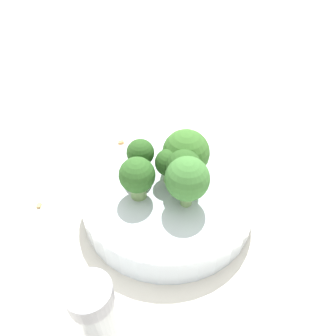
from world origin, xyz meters
name	(u,v)px	position (x,y,z in m)	size (l,w,h in m)	color
ground_plane	(168,209)	(0.00, 0.00, 0.00)	(3.00, 3.00, 0.00)	silver
bowl	(168,198)	(0.00, 0.00, 0.02)	(0.21, 0.21, 0.04)	silver
broccoli_floret_0	(141,154)	(0.01, -0.04, 0.07)	(0.03, 0.03, 0.05)	#7A9E5B
broccoli_floret_1	(186,153)	(-0.04, -0.01, 0.07)	(0.06, 0.06, 0.06)	#8EB770
broccoli_floret_2	(185,181)	(0.00, 0.03, 0.08)	(0.05, 0.05, 0.06)	#84AD66
broccoli_floret_3	(184,169)	(-0.01, 0.01, 0.07)	(0.04, 0.04, 0.06)	#8EB770
broccoli_floret_4	(169,164)	(-0.01, -0.01, 0.07)	(0.03, 0.03, 0.05)	#8EB770
broccoli_floret_5	(137,177)	(0.04, -0.01, 0.07)	(0.04, 0.04, 0.06)	#7A9E5B
pepper_shaker	(95,313)	(0.15, 0.08, 0.04)	(0.04, 0.04, 0.08)	#B2B7BC
almond_crumb_0	(39,205)	(0.13, -0.11, 0.00)	(0.01, 0.00, 0.01)	tan
almond_crumb_1	(121,141)	(-0.03, -0.15, 0.00)	(0.01, 0.01, 0.01)	#AD7F4C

